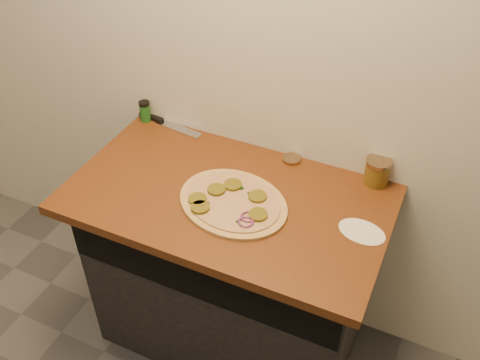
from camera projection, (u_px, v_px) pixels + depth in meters
The scene contains 8 objects.
cabinet at pixel (232, 272), 2.31m from camera, with size 1.10×0.60×0.86m, color black.
countertop at pixel (228, 198), 2.01m from camera, with size 1.20×0.70×0.04m, color #613012.
pizza at pixel (233, 202), 1.94m from camera, with size 0.52×0.52×0.03m.
chefs_knife at pixel (164, 122), 2.36m from camera, with size 0.33×0.08×0.02m.
mason_jar_lid at pixel (292, 159), 2.15m from camera, with size 0.08×0.08×0.02m, color #917754.
salsa_jar at pixel (377, 171), 2.01m from camera, with size 0.10×0.10×0.11m.
spice_shaker at pixel (145, 111), 2.35m from camera, with size 0.05×0.05×0.09m.
flour_spill at pixel (362, 232), 1.84m from camera, with size 0.17×0.17×0.00m, color silver.
Camera 1 is at (0.67, 0.07, 2.21)m, focal length 40.00 mm.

